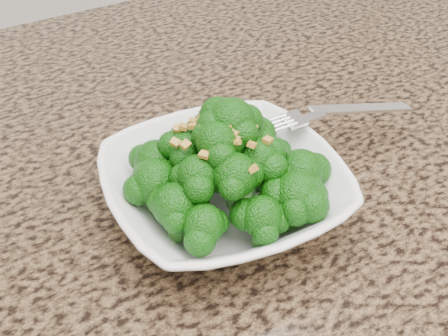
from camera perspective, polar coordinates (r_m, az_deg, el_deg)
granite_counter at (r=0.49m, az=-3.98°, el=-9.15°), size 1.64×1.04×0.03m
bowl at (r=0.49m, az=0.00°, el=-2.28°), size 0.23×0.23×0.05m
broccoli_pile at (r=0.46m, az=0.00°, el=3.51°), size 0.18×0.18×0.07m
garlic_topping at (r=0.43m, az=0.00°, el=7.67°), size 0.11×0.11×0.01m
fork at (r=0.54m, az=9.35°, el=5.28°), size 0.20×0.06×0.01m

